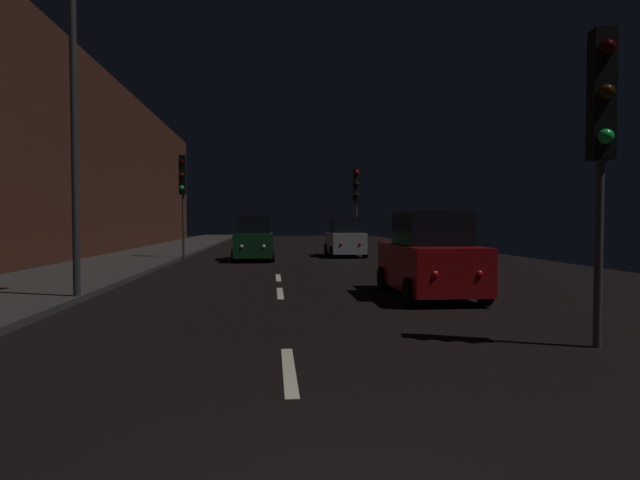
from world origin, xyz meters
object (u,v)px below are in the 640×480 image
object	(u,v)px
car_parked_right_near	(429,258)
traffic_light_far_right	(356,191)
traffic_light_far_left	(183,184)
car_approaching_headlights	(254,240)
traffic_light_near_right	(602,119)
car_parked_right_far	(345,239)
streetlamp_overhead	(94,87)

from	to	relation	value
car_parked_right_near	traffic_light_far_right	bearing A→B (deg)	-2.78
traffic_light_far_left	car_approaching_headlights	bearing A→B (deg)	90.81
car_approaching_headlights	car_parked_right_near	bearing A→B (deg)	20.20
traffic_light_near_right	traffic_light_far_left	bearing A→B (deg)	-142.63
traffic_light_far_right	traffic_light_near_right	xyz separation A→B (m)	(0.09, -22.05, -0.21)
car_approaching_headlights	car_parked_right_far	bearing A→B (deg)	116.61
car_approaching_headlights	car_parked_right_near	world-z (taller)	car_approaching_headlights
traffic_light_near_right	car_parked_right_far	bearing A→B (deg)	-165.85
traffic_light_near_right	car_parked_right_near	bearing A→B (deg)	-159.07
traffic_light_near_right	car_approaching_headlights	size ratio (longest dim) A/B	1.10
car_approaching_headlights	car_parked_right_far	xyz separation A→B (m)	(4.77, 2.39, -0.02)
traffic_light_far_right	streetlamp_overhead	distance (m)	18.98
traffic_light_near_right	car_parked_right_far	world-z (taller)	traffic_light_near_right
traffic_light_near_right	traffic_light_far_right	bearing A→B (deg)	-168.07
car_parked_right_far	car_approaching_headlights	bearing A→B (deg)	116.61
traffic_light_far_left	car_parked_right_far	distance (m)	8.87
traffic_light_far_left	traffic_light_near_right	size ratio (longest dim) A/B	1.09
traffic_light_far_left	car_parked_right_far	xyz separation A→B (m)	(8.22, 1.89, -2.75)
streetlamp_overhead	car_parked_right_near	xyz separation A→B (m)	(7.97, 0.24, -3.99)
traffic_light_far_left	traffic_light_near_right	bearing A→B (deg)	34.66
car_approaching_headlights	car_parked_right_far	size ratio (longest dim) A/B	1.02
traffic_light_near_right	car_parked_right_near	world-z (taller)	traffic_light_near_right
traffic_light_far_right	streetlamp_overhead	world-z (taller)	streetlamp_overhead
car_approaching_headlights	streetlamp_overhead	bearing A→B (deg)	-13.65
traffic_light_far_left	streetlamp_overhead	xyz separation A→B (m)	(0.25, -13.69, 1.25)
traffic_light_far_left	streetlamp_overhead	distance (m)	13.74
traffic_light_far_right	car_parked_right_near	xyz separation A→B (m)	(-0.80, -16.54, -2.62)
traffic_light_far_right	traffic_light_near_right	size ratio (longest dim) A/B	1.05
streetlamp_overhead	car_parked_right_far	size ratio (longest dim) A/B	1.82
car_parked_right_near	car_parked_right_far	bearing A→B (deg)	-0.00
traffic_light_far_right	car_parked_right_far	world-z (taller)	traffic_light_far_right
car_parked_right_near	car_parked_right_far	xyz separation A→B (m)	(0.00, 15.34, -0.02)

